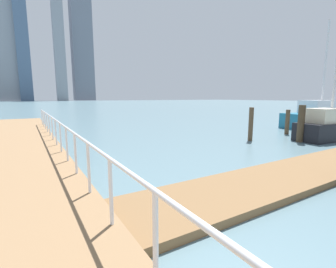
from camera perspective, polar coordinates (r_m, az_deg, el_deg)
ground_plane at (r=16.05m, az=-15.67°, el=0.10°), size 300.00×300.00×0.00m
floating_dock at (r=7.78m, az=26.72°, el=-9.05°), size 11.36×2.00×0.18m
boardwalk_railing at (r=5.07m, az=-18.67°, el=-4.53°), size 0.06×28.93×1.08m
dock_piling_0 at (r=14.24m, az=29.32°, el=2.17°), size 0.34×0.34×1.95m
dock_piling_1 at (r=13.58m, az=19.28°, el=2.24°), size 0.24×0.24×1.81m
dock_piling_2 at (r=16.92m, az=26.76°, el=2.59°), size 0.26×0.26×1.57m
moored_boat_1 at (r=15.85m, az=34.13°, el=1.43°), size 4.37×1.93×8.31m
moored_boat_2 at (r=21.64m, az=32.57°, el=3.32°), size 6.20×3.29×7.91m
skyline_tower_1 at (r=175.69m, az=-34.99°, el=16.84°), size 14.14×11.07×62.81m
skyline_tower_2 at (r=175.53m, az=-31.79°, el=20.99°), size 7.22×12.18×85.99m
skyline_tower_3 at (r=172.41m, az=-24.63°, el=17.37°), size 7.31×12.90×60.30m
skyline_tower_4 at (r=187.02m, az=-19.94°, el=18.63°), size 13.90×9.21×71.37m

